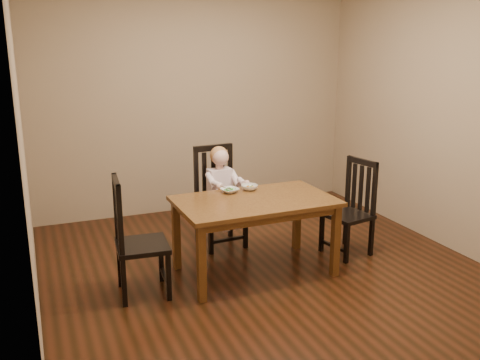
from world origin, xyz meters
name	(u,v)px	position (x,y,z in m)	size (l,w,h in m)	color
room	(264,127)	(0.00, 0.00, 1.35)	(4.01, 4.01, 2.71)	#3A1A0C
dining_table	(255,208)	(-0.11, -0.07, 0.63)	(1.43, 0.88, 0.71)	#43250F
chair_child	(219,198)	(-0.17, 0.73, 0.50)	(0.48, 0.46, 1.04)	black
chair_left	(136,240)	(-1.21, -0.11, 0.49)	(0.46, 0.48, 1.03)	black
chair_right	(351,209)	(0.97, 0.00, 0.46)	(0.47, 0.48, 0.96)	black
toddler	(221,186)	(-0.17, 0.68, 0.64)	(0.32, 0.40, 0.55)	silver
bowl_peas	(230,190)	(-0.24, 0.22, 0.73)	(0.16, 0.16, 0.04)	silver
bowl_veg	(249,187)	(-0.04, 0.23, 0.73)	(0.16, 0.16, 0.05)	silver
fork	(227,189)	(-0.28, 0.20, 0.75)	(0.10, 0.07, 0.04)	silver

